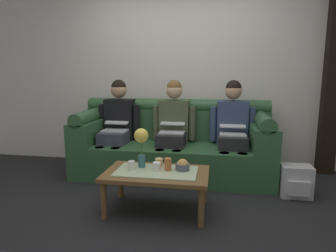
{
  "coord_description": "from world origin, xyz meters",
  "views": [
    {
      "loc": [
        0.54,
        -2.47,
        1.3
      ],
      "look_at": [
        -0.0,
        0.77,
        0.71
      ],
      "focal_mm": 31.27,
      "sensor_mm": 36.0,
      "label": 1
    }
  ],
  "objects_px": {
    "flower_vase": "(141,140)",
    "cup_far_left": "(168,164)",
    "couch": "(173,147)",
    "backpack_right": "(296,181)",
    "person_right": "(232,126)",
    "coffee_table": "(156,176)",
    "cup_far_center": "(159,163)",
    "cup_near_left": "(156,166)",
    "cup_near_right": "(131,165)",
    "person_middle": "(173,125)",
    "snack_bowl": "(183,166)",
    "person_left": "(117,123)"
  },
  "relations": [
    {
      "from": "person_right",
      "to": "cup_far_center",
      "type": "bearing_deg",
      "value": -128.51
    },
    {
      "from": "person_right",
      "to": "coffee_table",
      "type": "bearing_deg",
      "value": -125.15
    },
    {
      "from": "person_left",
      "to": "backpack_right",
      "type": "distance_m",
      "value": 2.25
    },
    {
      "from": "couch",
      "to": "cup_near_right",
      "type": "distance_m",
      "value": 1.1
    },
    {
      "from": "person_middle",
      "to": "cup_near_right",
      "type": "xyz_separation_m",
      "value": [
        -0.24,
        -1.07,
        -0.22
      ]
    },
    {
      "from": "person_left",
      "to": "coffee_table",
      "type": "distance_m",
      "value": 1.33
    },
    {
      "from": "person_right",
      "to": "backpack_right",
      "type": "bearing_deg",
      "value": -36.99
    },
    {
      "from": "cup_near_left",
      "to": "coffee_table",
      "type": "bearing_deg",
      "value": -67.74
    },
    {
      "from": "couch",
      "to": "coffee_table",
      "type": "distance_m",
      "value": 1.06
    },
    {
      "from": "coffee_table",
      "to": "cup_near_right",
      "type": "bearing_deg",
      "value": -176.77
    },
    {
      "from": "person_left",
      "to": "cup_far_left",
      "type": "height_order",
      "value": "person_left"
    },
    {
      "from": "person_middle",
      "to": "person_right",
      "type": "relative_size",
      "value": 1.0
    },
    {
      "from": "couch",
      "to": "cup_near_left",
      "type": "distance_m",
      "value": 1.05
    },
    {
      "from": "backpack_right",
      "to": "person_left",
      "type": "bearing_deg",
      "value": 167.0
    },
    {
      "from": "cup_near_right",
      "to": "backpack_right",
      "type": "distance_m",
      "value": 1.76
    },
    {
      "from": "flower_vase",
      "to": "cup_far_left",
      "type": "xyz_separation_m",
      "value": [
        0.27,
        -0.06,
        -0.21
      ]
    },
    {
      "from": "person_right",
      "to": "snack_bowl",
      "type": "relative_size",
      "value": 9.11
    },
    {
      "from": "backpack_right",
      "to": "person_right",
      "type": "bearing_deg",
      "value": 143.01
    },
    {
      "from": "cup_near_left",
      "to": "couch",
      "type": "bearing_deg",
      "value": 89.81
    },
    {
      "from": "flower_vase",
      "to": "backpack_right",
      "type": "bearing_deg",
      "value": 16.89
    },
    {
      "from": "person_middle",
      "to": "couch",
      "type": "bearing_deg",
      "value": 90.0
    },
    {
      "from": "couch",
      "to": "person_right",
      "type": "distance_m",
      "value": 0.8
    },
    {
      "from": "person_right",
      "to": "coffee_table",
      "type": "xyz_separation_m",
      "value": [
        -0.74,
        -1.05,
        -0.32
      ]
    },
    {
      "from": "couch",
      "to": "person_right",
      "type": "height_order",
      "value": "person_right"
    },
    {
      "from": "snack_bowl",
      "to": "backpack_right",
      "type": "height_order",
      "value": "snack_bowl"
    },
    {
      "from": "coffee_table",
      "to": "snack_bowl",
      "type": "xyz_separation_m",
      "value": [
        0.24,
        0.06,
        0.1
      ]
    },
    {
      "from": "cup_near_right",
      "to": "backpack_right",
      "type": "height_order",
      "value": "cup_near_right"
    },
    {
      "from": "flower_vase",
      "to": "cup_far_center",
      "type": "bearing_deg",
      "value": 13.6
    },
    {
      "from": "flower_vase",
      "to": "cup_near_left",
      "type": "distance_m",
      "value": 0.29
    },
    {
      "from": "flower_vase",
      "to": "cup_far_left",
      "type": "height_order",
      "value": "flower_vase"
    },
    {
      "from": "couch",
      "to": "cup_near_left",
      "type": "height_order",
      "value": "couch"
    },
    {
      "from": "person_middle",
      "to": "cup_near_right",
      "type": "relative_size",
      "value": 14.41
    },
    {
      "from": "cup_far_left",
      "to": "cup_near_left",
      "type": "bearing_deg",
      "value": -169.37
    },
    {
      "from": "coffee_table",
      "to": "cup_near_left",
      "type": "bearing_deg",
      "value": 112.26
    },
    {
      "from": "couch",
      "to": "cup_far_left",
      "type": "relative_size",
      "value": 21.12
    },
    {
      "from": "couch",
      "to": "cup_far_left",
      "type": "distance_m",
      "value": 1.04
    },
    {
      "from": "snack_bowl",
      "to": "cup_far_left",
      "type": "height_order",
      "value": "cup_far_left"
    },
    {
      "from": "snack_bowl",
      "to": "cup_near_right",
      "type": "bearing_deg",
      "value": -171.16
    },
    {
      "from": "coffee_table",
      "to": "cup_near_left",
      "type": "xyz_separation_m",
      "value": [
        -0.0,
        0.01,
        0.1
      ]
    },
    {
      "from": "cup_near_left",
      "to": "cup_near_right",
      "type": "distance_m",
      "value": 0.24
    },
    {
      "from": "couch",
      "to": "coffee_table",
      "type": "bearing_deg",
      "value": -90.0
    },
    {
      "from": "person_left",
      "to": "person_middle",
      "type": "height_order",
      "value": "same"
    },
    {
      "from": "snack_bowl",
      "to": "cup_far_center",
      "type": "distance_m",
      "value": 0.24
    },
    {
      "from": "couch",
      "to": "cup_far_center",
      "type": "relative_size",
      "value": 30.39
    },
    {
      "from": "coffee_table",
      "to": "cup_near_right",
      "type": "height_order",
      "value": "cup_near_right"
    },
    {
      "from": "flower_vase",
      "to": "cup_far_left",
      "type": "bearing_deg",
      "value": -11.84
    },
    {
      "from": "coffee_table",
      "to": "cup_far_left",
      "type": "distance_m",
      "value": 0.16
    },
    {
      "from": "couch",
      "to": "backpack_right",
      "type": "xyz_separation_m",
      "value": [
        1.4,
        -0.5,
        -0.2
      ]
    },
    {
      "from": "cup_far_left",
      "to": "backpack_right",
      "type": "relative_size",
      "value": 0.34
    },
    {
      "from": "cup_near_left",
      "to": "person_right",
      "type": "bearing_deg",
      "value": 54.5
    }
  ]
}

